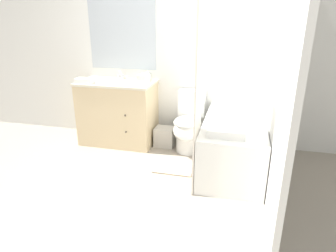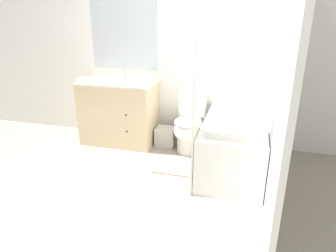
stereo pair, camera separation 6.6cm
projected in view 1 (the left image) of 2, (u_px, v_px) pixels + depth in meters
ground_plane at (137, 199)px, 2.90m from camera, size 14.00×14.00×0.00m
wall_back at (174, 49)px, 3.90m from camera, size 8.00×0.06×2.50m
wall_right at (279, 61)px, 2.89m from camera, size 0.05×2.55×2.50m
vanity_cabinet at (118, 112)px, 4.06m from camera, size 1.00×0.60×0.85m
sink_faucet at (122, 76)px, 4.09m from camera, size 0.14×0.12×0.12m
toilet at (188, 125)px, 3.81m from camera, size 0.35×0.64×0.75m
bathtub at (233, 144)px, 3.40m from camera, size 0.67×1.36×0.57m
shower_curtain at (198, 92)px, 2.78m from camera, size 0.01×0.39×1.98m
wastebasket at (165, 137)px, 4.03m from camera, size 0.26×0.22×0.25m
tissue_box at (144, 77)px, 3.98m from camera, size 0.15×0.14×0.10m
soap_dispenser at (147, 77)px, 3.87m from camera, size 0.07×0.07×0.14m
hand_towel_folded at (85, 81)px, 3.81m from camera, size 0.22×0.13×0.06m
bath_towel_folded at (226, 132)px, 2.89m from camera, size 0.36×0.25×0.08m
bath_mat at (174, 168)px, 3.46m from camera, size 0.44×0.32×0.02m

